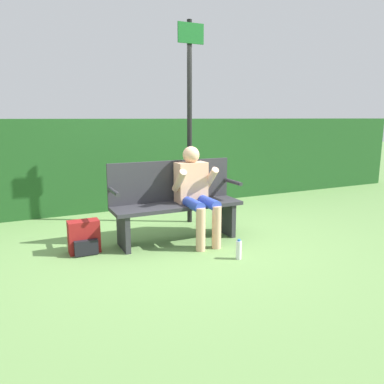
{
  "coord_description": "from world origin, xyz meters",
  "views": [
    {
      "loc": [
        -1.77,
        -4.17,
        1.53
      ],
      "look_at": [
        0.15,
        -0.1,
        0.63
      ],
      "focal_mm": 35.0,
      "sensor_mm": 36.0,
      "label": 1
    }
  ],
  "objects_px": {
    "park_bench": "(175,201)",
    "person_seated": "(195,189)",
    "water_bottle": "(239,250)",
    "signpost": "(190,113)",
    "backpack": "(84,238)"
  },
  "relations": [
    {
      "from": "person_seated",
      "to": "park_bench",
      "type": "bearing_deg",
      "value": 143.59
    },
    {
      "from": "park_bench",
      "to": "backpack",
      "type": "bearing_deg",
      "value": -179.91
    },
    {
      "from": "backpack",
      "to": "signpost",
      "type": "bearing_deg",
      "value": 21.93
    },
    {
      "from": "person_seated",
      "to": "water_bottle",
      "type": "bearing_deg",
      "value": -78.78
    },
    {
      "from": "person_seated",
      "to": "signpost",
      "type": "xyz_separation_m",
      "value": [
        0.3,
        0.81,
        0.94
      ]
    },
    {
      "from": "water_bottle",
      "to": "signpost",
      "type": "height_order",
      "value": "signpost"
    },
    {
      "from": "park_bench",
      "to": "water_bottle",
      "type": "bearing_deg",
      "value": -68.87
    },
    {
      "from": "person_seated",
      "to": "signpost",
      "type": "height_order",
      "value": "signpost"
    },
    {
      "from": "park_bench",
      "to": "water_bottle",
      "type": "xyz_separation_m",
      "value": [
        0.36,
        -0.93,
        -0.39
      ]
    },
    {
      "from": "park_bench",
      "to": "person_seated",
      "type": "height_order",
      "value": "person_seated"
    },
    {
      "from": "person_seated",
      "to": "backpack",
      "type": "bearing_deg",
      "value": 173.65
    },
    {
      "from": "signpost",
      "to": "backpack",
      "type": "bearing_deg",
      "value": -158.07
    },
    {
      "from": "backpack",
      "to": "water_bottle",
      "type": "xyz_separation_m",
      "value": [
        1.5,
        -0.93,
        -0.07
      ]
    },
    {
      "from": "signpost",
      "to": "water_bottle",
      "type": "bearing_deg",
      "value": -95.29
    },
    {
      "from": "person_seated",
      "to": "signpost",
      "type": "distance_m",
      "value": 1.28
    }
  ]
}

